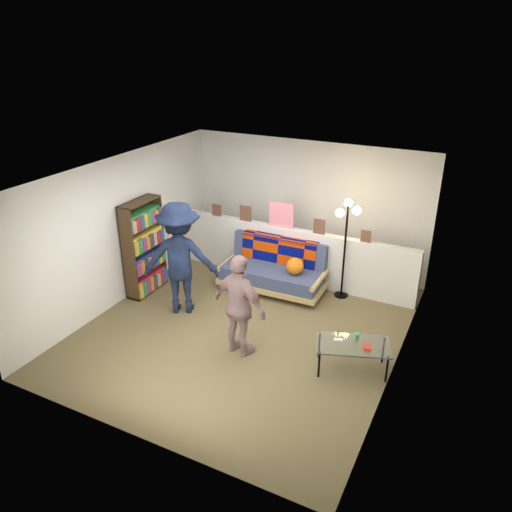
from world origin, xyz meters
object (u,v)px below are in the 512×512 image
at_px(futon_sofa, 275,270).
at_px(bookshelf, 144,250).
at_px(coffee_table, 353,346).
at_px(person_left, 180,258).
at_px(person_right, 240,306).
at_px(floor_lamp, 346,230).

relative_size(futon_sofa, bookshelf, 1.12).
xyz_separation_m(bookshelf, coffee_table, (3.83, -0.58, -0.38)).
relative_size(person_left, person_right, 1.22).
relative_size(futon_sofa, coffee_table, 1.69).
height_order(bookshelf, coffee_table, bookshelf).
xyz_separation_m(bookshelf, person_left, (0.92, -0.26, 0.15)).
bearing_deg(bookshelf, coffee_table, -8.55).
height_order(futon_sofa, bookshelf, bookshelf).
bearing_deg(person_right, floor_lamp, -94.77).
relative_size(bookshelf, coffee_table, 1.51).
xyz_separation_m(futon_sofa, person_left, (-1.03, -1.31, 0.55)).
relative_size(bookshelf, floor_lamp, 0.96).
height_order(coffee_table, person_left, person_left).
xyz_separation_m(person_left, person_right, (1.39, -0.63, -0.17)).
relative_size(floor_lamp, person_right, 1.14).
distance_m(bookshelf, person_left, 0.97).
xyz_separation_m(futon_sofa, floor_lamp, (1.13, 0.29, 0.84)).
relative_size(futon_sofa, person_left, 1.00).
bearing_deg(futon_sofa, coffee_table, -40.83).
bearing_deg(coffee_table, floor_lamp, 111.37).
xyz_separation_m(floor_lamp, person_right, (-0.77, -2.23, -0.46)).
bearing_deg(person_left, coffee_table, 147.73).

